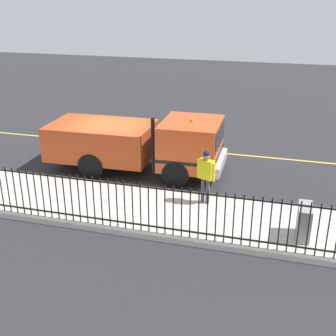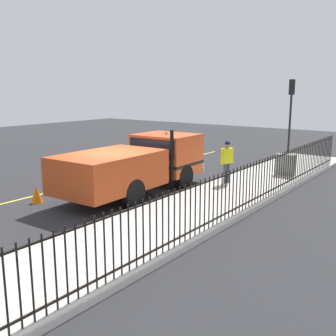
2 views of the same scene
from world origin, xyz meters
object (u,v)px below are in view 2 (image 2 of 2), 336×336
object	(u,v)px
traffic_light_near	(291,102)
traffic_cone	(37,194)
utility_cabinet	(285,165)
worker_standing	(227,157)
work_truck	(141,161)

from	to	relation	value
traffic_light_near	traffic_cone	size ratio (longest dim) A/B	7.20
utility_cabinet	traffic_light_near	bearing A→B (deg)	108.64
utility_cabinet	traffic_cone	xyz separation A→B (m)	(-5.57, -9.03, -0.32)
worker_standing	utility_cabinet	size ratio (longest dim) A/B	1.86
work_truck	utility_cabinet	world-z (taller)	work_truck
traffic_light_near	traffic_cone	distance (m)	15.03
worker_standing	utility_cabinet	world-z (taller)	worker_standing
work_truck	traffic_light_near	distance (m)	11.22
work_truck	traffic_cone	size ratio (longest dim) A/B	11.06
traffic_cone	traffic_light_near	bearing A→B (deg)	75.02
work_truck	traffic_cone	xyz separation A→B (m)	(-1.94, -3.37, -0.91)
work_truck	traffic_cone	world-z (taller)	work_truck
worker_standing	traffic_light_near	distance (m)	8.42
worker_standing	traffic_cone	distance (m)	7.45
utility_cabinet	traffic_cone	world-z (taller)	utility_cabinet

